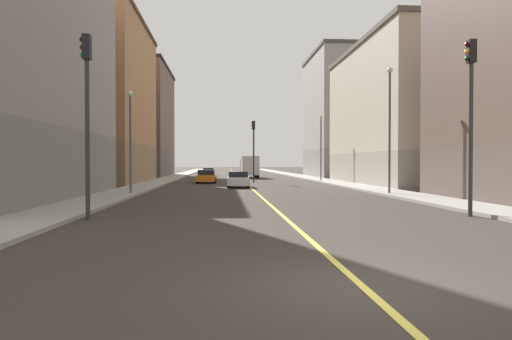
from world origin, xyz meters
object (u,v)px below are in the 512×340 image
Objects in this scene: car_white at (238,180)px; car_teal at (208,172)px; traffic_light_left_near at (471,104)px; building_right_midblock at (89,101)px; traffic_light_median_far at (254,143)px; street_lamp_right_near at (130,130)px; traffic_light_right_near at (87,102)px; building_right_distant at (131,122)px; box_truck at (249,166)px; car_orange at (206,177)px; building_left_mid at (412,114)px; building_left_far at (350,116)px; street_lamp_left_near at (390,118)px; street_lamp_left_far at (321,141)px.

car_white is 0.95× the size of car_teal.
building_right_midblock is at bearing 127.25° from traffic_light_left_near.
street_lamp_right_near reaches higher than traffic_light_median_far.
traffic_light_right_near is at bearing -92.90° from car_teal.
box_truck is at bearing -22.76° from building_right_distant.
traffic_light_left_near reaches higher than traffic_light_right_near.
traffic_light_right_near is 12.90m from street_lamp_right_near.
car_orange is at bearing -4.29° from building_right_midblock.
building_left_far is (0.00, 21.23, 2.06)m from building_left_mid.
street_lamp_left_near is at bearing 35.86° from traffic_light_right_near.
traffic_light_left_near is (-8.71, -25.93, -2.38)m from building_left_mid.
car_white is at bearing -70.45° from car_orange.
traffic_light_left_near is at bearing -95.14° from street_lamp_left_near.
street_lamp_right_near is (7.70, -17.75, -4.15)m from building_right_midblock.
traffic_light_median_far is at bearing 165.93° from building_left_mid.
building_left_far reaches higher than car_white.
street_lamp_left_near is (7.45, -18.44, 0.84)m from traffic_light_median_far.
street_lamp_right_near is 0.90× the size of box_truck.
car_orange is (-4.84, -0.01, -3.45)m from traffic_light_median_far.
box_truck is (9.61, 31.98, -2.60)m from street_lamp_right_near.
building_right_midblock is at bearing 148.16° from car_white.
building_right_distant is (-31.99, 4.95, -0.67)m from building_left_far.
building_right_distant reaches higher than traffic_light_median_far.
street_lamp_right_near is (-24.29, -13.06, -2.58)m from building_left_mid.
car_orange is at bearing -109.34° from box_truck.
building_left_mid is 27.70m from street_lamp_right_near.
street_lamp_left_near is at bearing -5.45° from street_lamp_right_near.
traffic_light_left_near reaches higher than car_white.
building_left_mid reaches higher than box_truck.
traffic_light_right_near reaches higher than street_lamp_right_near.
building_left_mid is at bearing 48.05° from traffic_light_right_near.
traffic_light_median_far is 5.95m from car_orange.
box_truck is at bearing 117.64° from street_lamp_left_far.
building_right_midblock is 4.20× the size of car_orange.
building_left_far is 2.76× the size of traffic_light_median_far.
building_left_far is at bearing 54.69° from street_lamp_right_near.
building_left_far is 0.98× the size of building_right_distant.
traffic_light_right_near is 1.03× the size of street_lamp_right_near.
car_teal is at bearing 84.87° from street_lamp_right_near.
box_truck is (17.31, -7.26, -6.58)m from building_right_distant.
traffic_light_left_near is 0.86× the size of street_lamp_left_near.
traffic_light_median_far is (-6.43, 29.72, -0.28)m from traffic_light_left_near.
street_lamp_right_near is 1.52× the size of car_orange.
street_lamp_left_far reaches higher than traffic_light_right_near.
building_left_far is 52.80m from traffic_light_right_near.
building_right_distant is 26.49m from car_orange.
building_left_mid reaches higher than car_orange.
car_orange is (-2.99, 8.41, 0.01)m from car_white.
traffic_light_median_far is 9.28m from car_white.
building_right_distant reaches higher than building_left_mid.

